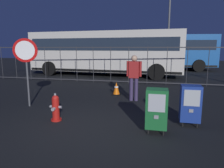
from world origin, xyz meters
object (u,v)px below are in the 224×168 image
(newspaper_box_secondary, at_px, (190,103))
(pedestrian, at_px, (134,75))
(fire_hydrant, at_px, (56,108))
(street_light_near_left, at_px, (169,19))
(bus_near, at_px, (105,51))
(bus_far, at_px, (152,50))
(newspaper_box_primary, at_px, (157,108))
(traffic_cone, at_px, (116,89))
(stop_sign, at_px, (26,58))

(newspaper_box_secondary, xyz_separation_m, pedestrian, (-1.67, 2.15, 0.38))
(fire_hydrant, xyz_separation_m, street_light_near_left, (3.25, 11.52, 3.66))
(fire_hydrant, distance_m, bus_near, 9.41)
(newspaper_box_secondary, bearing_deg, bus_near, 117.15)
(newspaper_box_secondary, height_order, street_light_near_left, street_light_near_left)
(bus_far, bearing_deg, newspaper_box_secondary, -92.01)
(pedestrian, xyz_separation_m, bus_near, (-2.85, 6.66, 0.76))
(fire_hydrant, bearing_deg, pedestrian, 55.65)
(pedestrian, height_order, bus_far, bus_far)
(bus_near, bearing_deg, bus_far, 59.20)
(newspaper_box_primary, distance_m, street_light_near_left, 12.24)
(traffic_cone, distance_m, street_light_near_left, 9.23)
(fire_hydrant, xyz_separation_m, bus_near, (-1.08, 9.25, 1.36))
(stop_sign, height_order, street_light_near_left, street_light_near_left)
(newspaper_box_primary, height_order, stop_sign, stop_sign)
(bus_near, relative_size, bus_far, 0.99)
(newspaper_box_primary, height_order, bus_near, bus_near)
(pedestrian, bearing_deg, newspaper_box_primary, -72.99)
(pedestrian, bearing_deg, traffic_cone, 135.19)
(bus_far, bearing_deg, bus_near, -132.38)
(newspaper_box_secondary, distance_m, traffic_cone, 3.88)
(fire_hydrant, distance_m, traffic_cone, 3.53)
(newspaper_box_secondary, distance_m, bus_near, 9.97)
(newspaper_box_primary, height_order, newspaper_box_secondary, same)
(pedestrian, relative_size, bus_near, 0.16)
(newspaper_box_primary, distance_m, bus_far, 14.04)
(traffic_cone, xyz_separation_m, street_light_near_left, (2.30, 8.12, 3.75))
(newspaper_box_secondary, relative_size, stop_sign, 0.46)
(fire_hydrant, xyz_separation_m, newspaper_box_primary, (2.63, -0.21, 0.22))
(street_light_near_left, bearing_deg, pedestrian, -99.42)
(stop_sign, relative_size, street_light_near_left, 0.32)
(fire_hydrant, bearing_deg, street_light_near_left, 74.24)
(pedestrian, bearing_deg, stop_sign, -155.17)
(bus_near, xyz_separation_m, street_light_near_left, (4.33, 2.27, 2.31))
(pedestrian, xyz_separation_m, bus_far, (0.22, 11.18, 0.76))
(stop_sign, distance_m, bus_far, 13.19)
(newspaper_box_primary, bearing_deg, fire_hydrant, 175.48)
(newspaper_box_primary, relative_size, stop_sign, 0.46)
(fire_hydrant, height_order, street_light_near_left, street_light_near_left)
(traffic_cone, bearing_deg, newspaper_box_primary, -65.13)
(stop_sign, xyz_separation_m, bus_near, (0.46, 8.19, 0.11))
(bus_near, distance_m, bus_far, 5.46)
(street_light_near_left, bearing_deg, stop_sign, -114.62)
(stop_sign, bearing_deg, newspaper_box_secondary, -7.07)
(traffic_cone, height_order, bus_near, bus_near)
(street_light_near_left, bearing_deg, newspaper_box_secondary, -89.03)
(fire_hydrant, relative_size, newspaper_box_secondary, 0.73)
(newspaper_box_primary, distance_m, stop_sign, 4.47)
(traffic_cone, bearing_deg, stop_sign, -136.76)
(stop_sign, bearing_deg, pedestrian, 24.83)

